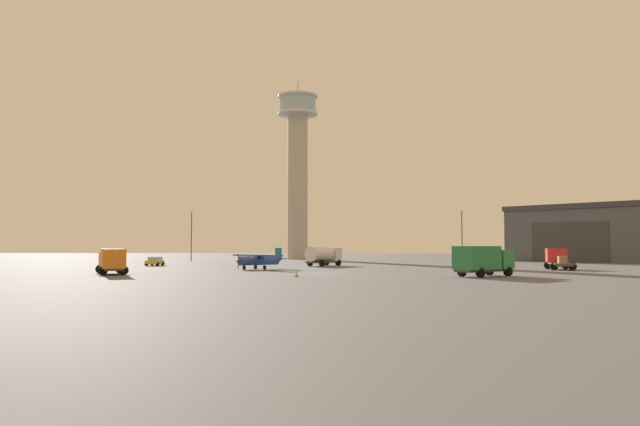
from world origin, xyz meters
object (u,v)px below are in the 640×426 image
Objects in this scene: control_tower at (298,160)px; car_silver at (469,259)px; truck_box_green at (483,259)px; airplane_blue at (259,259)px; light_post_north at (462,232)px; light_post_west at (191,232)px; truck_fuel_tanker_white at (323,255)px; truck_box_orange at (112,260)px; car_yellow at (155,261)px; traffic_cone_near_left at (297,274)px; truck_flatbed_red at (558,259)px.

control_tower is 53.38m from car_silver.
control_tower is 6.25× the size of truck_box_green.
airplane_blue is (0.68, -63.43, -22.33)m from control_tower.
light_post_north is at bearing -174.82° from airplane_blue.
light_post_west is (-19.76, -21.43, -17.66)m from control_tower.
truck_fuel_tanker_white is 35.08m from light_post_north.
truck_fuel_tanker_white is (21.65, 29.25, 0.13)m from truck_box_orange.
car_silver is at bearing -93.05° from light_post_north.
light_post_west reaches higher than airplane_blue.
truck_box_green reaches higher than car_silver.
truck_fuel_tanker_white is at bearing 87.87° from car_yellow.
truck_fuel_tanker_white reaches higher than airplane_blue.
light_post_west reaches higher than car_silver.
truck_box_green is (39.34, -2.46, 0.14)m from truck_box_orange.
truck_fuel_tanker_white is at bearing -137.25° from light_post_north.
truck_box_green is 12.32× the size of traffic_cone_near_left.
light_post_west is at bearing 63.53° from truck_flatbed_red.
airplane_blue reaches higher than car_yellow.
truck_flatbed_red is at bearing 148.69° from car_silver.
car_silver is at bearing -73.17° from truck_box_orange.
traffic_cone_near_left is at bearing 129.63° from truck_flatbed_red.
car_silver is at bearing 39.18° from truck_box_green.
light_post_west is (-53.33, 13.18, 5.25)m from car_silver.
truck_box_orange is 1.05× the size of truck_fuel_tanker_white.
truck_box_orange is 20.89m from traffic_cone_near_left.
car_yellow is at bearing -155.72° from light_post_north.
car_silver is at bearing 21.08° from truck_flatbed_red.
car_yellow is (-58.34, 12.12, -0.59)m from truck_flatbed_red.
light_post_west is (-1.63, 27.61, 5.25)m from car_yellow.
car_silver reaches higher than traffic_cone_near_left.
light_post_north is at bearing 112.36° from car_yellow.
truck_box_green is 0.69× the size of light_post_north.
light_post_north reaches higher than car_silver.
traffic_cone_near_left is at bearing 35.64° from car_yellow.
light_post_north is (-6.15, 35.66, 4.55)m from truck_flatbed_red.
truck_box_green is at bearing -118.91° from truck_fuel_tanker_white.
truck_flatbed_red is (53.37, 17.23, -0.25)m from truck_box_orange.
car_yellow is at bearing -80.88° from airplane_blue.
light_post_west is at bearing -19.70° from truck_box_orange.
car_silver is 54.31m from traffic_cone_near_left.
car_yellow is at bearing 60.26° from car_silver.
car_yellow is 0.43× the size of light_post_west.
truck_fuel_tanker_white is 0.69× the size of light_post_west.
control_tower is 76.52m from truck_flatbed_red.
car_silver is at bearing -27.98° from truck_fuel_tanker_white.
airplane_blue is 20.39m from truck_box_orange.
control_tower reaches higher than truck_flatbed_red.
truck_fuel_tanker_white is 12.64× the size of traffic_cone_near_left.
light_post_west reaches higher than traffic_cone_near_left.
airplane_blue is 39.59m from truck_flatbed_red.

